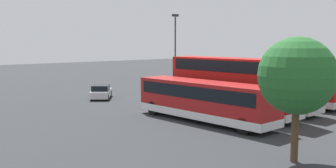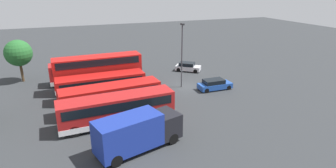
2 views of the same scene
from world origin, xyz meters
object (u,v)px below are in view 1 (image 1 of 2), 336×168
object	(u,v)px
bus_single_deck_third	(259,91)
car_hatchback_silver	(169,86)
bus_single_deck_fifth	(204,100)
car_small_green	(101,92)
bus_single_deck_second	(281,87)
bus_double_decker_fourth	(232,84)
lamp_post_tall	(175,49)
box_truck_blue	(322,80)
bus_single_deck_near_end	(300,85)

from	to	relation	value
bus_single_deck_third	car_hatchback_silver	bearing A→B (deg)	-99.59
bus_single_deck_fifth	car_small_green	world-z (taller)	bus_single_deck_fifth
bus_single_deck_second	bus_single_deck_third	world-z (taller)	same
car_hatchback_silver	bus_double_decker_fourth	bearing A→B (deg)	68.06
bus_single_deck_second	lamp_post_tall	world-z (taller)	lamp_post_tall
bus_single_deck_third	car_hatchback_silver	distance (m)	14.73
bus_single_deck_second	lamp_post_tall	size ratio (longest dim) A/B	1.28
bus_double_decker_fourth	car_hatchback_silver	distance (m)	15.58
lamp_post_tall	box_truck_blue	bearing A→B (deg)	142.90
bus_double_decker_fourth	car_small_green	bearing A→B (deg)	-77.29
bus_single_deck_fifth	car_hatchback_silver	world-z (taller)	bus_single_deck_fifth
car_hatchback_silver	car_small_green	bearing A→B (deg)	-1.70
bus_single_deck_third	box_truck_blue	size ratio (longest dim) A/B	1.35
bus_single_deck_near_end	car_hatchback_silver	distance (m)	14.87
bus_single_deck_fifth	box_truck_blue	distance (m)	19.75
bus_double_decker_fourth	bus_single_deck_fifth	bearing A→B (deg)	6.13
bus_single_deck_fifth	bus_single_deck_near_end	bearing A→B (deg)	-177.03
bus_single_deck_third	bus_single_deck_second	bearing A→B (deg)	-173.37
car_small_green	lamp_post_tall	distance (m)	8.90
bus_double_decker_fourth	lamp_post_tall	bearing A→B (deg)	-107.49
lamp_post_tall	bus_single_deck_second	bearing A→B (deg)	111.54
bus_double_decker_fourth	bus_single_deck_fifth	xyz separation A→B (m)	(3.63, 0.39, -0.83)
car_hatchback_silver	car_small_green	xyz separation A→B (m)	(9.08, -0.27, -0.00)
bus_single_deck_near_end	bus_single_deck_third	xyz separation A→B (m)	(7.36, 0.48, -0.00)
bus_single_deck_fifth	car_hatchback_silver	size ratio (longest dim) A/B	2.60
bus_single_deck_near_end	lamp_post_tall	size ratio (longest dim) A/B	1.34
car_hatchback_silver	bus_single_deck_fifth	bearing A→B (deg)	57.45
bus_single_deck_third	bus_double_decker_fourth	world-z (taller)	bus_double_decker_fourth
box_truck_blue	car_hatchback_silver	size ratio (longest dim) A/B	1.74
bus_single_deck_second	box_truck_blue	distance (m)	8.72
bus_single_deck_fifth	lamp_post_tall	distance (m)	13.44
box_truck_blue	car_hatchback_silver	distance (m)	16.94
bus_single_deck_third	car_small_green	bearing A→B (deg)	-65.80
bus_single_deck_second	car_hatchback_silver	distance (m)	14.14
car_small_green	bus_single_deck_fifth	bearing A→B (deg)	88.74
bus_single_deck_second	car_hatchback_silver	bearing A→B (deg)	-83.52
bus_single_deck_near_end	bus_single_deck_second	world-z (taller)	same
bus_single_deck_fifth	box_truck_blue	world-z (taller)	box_truck_blue
bus_single_deck_fifth	car_small_green	distance (m)	15.05
bus_single_deck_near_end	bus_single_deck_second	bearing A→B (deg)	0.26
bus_single_deck_fifth	car_small_green	xyz separation A→B (m)	(-0.33, -15.02, -0.92)
box_truck_blue	car_hatchback_silver	world-z (taller)	box_truck_blue
lamp_post_tall	car_small_green	bearing A→B (deg)	-31.39
bus_single_deck_near_end	car_small_green	size ratio (longest dim) A/B	2.74
bus_single_deck_near_end	bus_double_decker_fourth	size ratio (longest dim) A/B	1.02
bus_single_deck_near_end	bus_single_deck_third	size ratio (longest dim) A/B	1.09
bus_single_deck_fifth	box_truck_blue	xyz separation A→B (m)	(-19.71, -1.34, 0.08)
lamp_post_tall	bus_single_deck_third	bearing A→B (deg)	90.00
bus_single_deck_near_end	box_truck_blue	bearing A→B (deg)	-173.71
bus_single_deck_near_end	bus_double_decker_fourth	world-z (taller)	bus_double_decker_fourth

